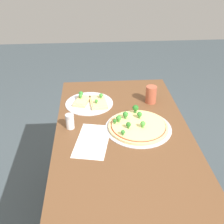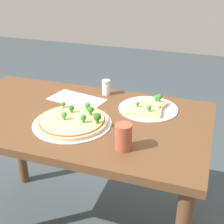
{
  "view_description": "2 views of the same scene",
  "coord_description": "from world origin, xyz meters",
  "px_view_note": "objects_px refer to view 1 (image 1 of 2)",
  "views": [
    {
      "loc": [
        1.19,
        -0.15,
        1.62
      ],
      "look_at": [
        -0.17,
        -0.05,
        0.79
      ],
      "focal_mm": 45.0,
      "sensor_mm": 36.0,
      "label": 1
    },
    {
      "loc": [
        -0.6,
        1.18,
        1.44
      ],
      "look_at": [
        -0.17,
        -0.05,
        0.79
      ],
      "focal_mm": 50.0,
      "sensor_mm": 36.0,
      "label": 2
    }
  ],
  "objects_px": {
    "dining_table": "(123,149)",
    "pizza_tray_slice": "(91,102)",
    "drinking_cup": "(151,95)",
    "condiment_shaker": "(70,121)",
    "pizza_tray_whole": "(138,126)"
  },
  "relations": [
    {
      "from": "pizza_tray_whole",
      "to": "pizza_tray_slice",
      "type": "relative_size",
      "value": 1.21
    },
    {
      "from": "pizza_tray_whole",
      "to": "pizza_tray_slice",
      "type": "bearing_deg",
      "value": -139.0
    },
    {
      "from": "dining_table",
      "to": "pizza_tray_whole",
      "type": "bearing_deg",
      "value": 111.87
    },
    {
      "from": "pizza_tray_slice",
      "to": "drinking_cup",
      "type": "xyz_separation_m",
      "value": [
        0.01,
        0.37,
        0.04
      ]
    },
    {
      "from": "dining_table",
      "to": "pizza_tray_slice",
      "type": "xyz_separation_m",
      "value": [
        -0.32,
        -0.17,
        0.12
      ]
    },
    {
      "from": "drinking_cup",
      "to": "dining_table",
      "type": "bearing_deg",
      "value": -33.68
    },
    {
      "from": "dining_table",
      "to": "condiment_shaker",
      "type": "xyz_separation_m",
      "value": [
        -0.06,
        -0.28,
        0.15
      ]
    },
    {
      "from": "drinking_cup",
      "to": "condiment_shaker",
      "type": "height_order",
      "value": "drinking_cup"
    },
    {
      "from": "dining_table",
      "to": "pizza_tray_slice",
      "type": "height_order",
      "value": "pizza_tray_slice"
    },
    {
      "from": "pizza_tray_whole",
      "to": "drinking_cup",
      "type": "bearing_deg",
      "value": 155.79
    },
    {
      "from": "drinking_cup",
      "to": "pizza_tray_slice",
      "type": "bearing_deg",
      "value": -91.89
    },
    {
      "from": "pizza_tray_slice",
      "to": "drinking_cup",
      "type": "distance_m",
      "value": 0.37
    },
    {
      "from": "dining_table",
      "to": "condiment_shaker",
      "type": "height_order",
      "value": "condiment_shaker"
    },
    {
      "from": "pizza_tray_whole",
      "to": "condiment_shaker",
      "type": "height_order",
      "value": "condiment_shaker"
    },
    {
      "from": "dining_table",
      "to": "drinking_cup",
      "type": "relative_size",
      "value": 11.85
    }
  ]
}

